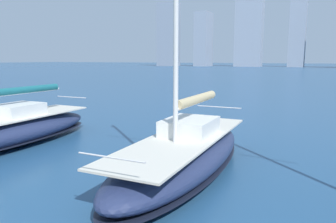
{
  "coord_description": "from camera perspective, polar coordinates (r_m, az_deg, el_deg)",
  "views": [
    {
      "loc": [
        -4.08,
        2.39,
        3.94
      ],
      "look_at": [
        0.71,
        -7.23,
        2.2
      ],
      "focal_mm": 35.0,
      "sensor_mm": 36.0,
      "label": 1
    }
  ],
  "objects": [
    {
      "name": "sailboat_teal",
      "position": [
        16.68,
        -25.88,
        -2.85
      ],
      "size": [
        2.95,
        9.48,
        11.38
      ],
      "color": "navy",
      "rests_on": "ground"
    },
    {
      "name": "sailboat_tan",
      "position": [
        11.35,
        2.8,
        -7.33
      ],
      "size": [
        2.95,
        9.38,
        9.52
      ],
      "color": "navy",
      "rests_on": "ground"
    }
  ]
}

